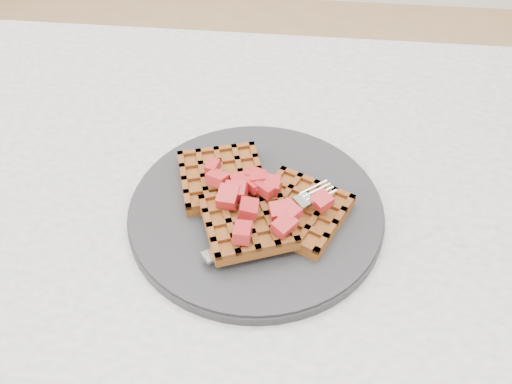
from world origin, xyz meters
TOP-DOWN VIEW (x-y plane):
  - table at (0.00, 0.00)m, footprint 1.20×0.80m
  - plate at (-0.08, -0.01)m, footprint 0.30×0.30m
  - waffles at (-0.08, -0.02)m, footprint 0.22×0.20m
  - strawberry_pile at (-0.08, -0.01)m, footprint 0.15×0.15m
  - fork at (-0.05, -0.04)m, footprint 0.15×0.13m

SIDE VIEW (x-z plane):
  - table at x=0.00m, z-range 0.26..1.01m
  - plate at x=-0.08m, z-range 0.75..0.77m
  - fork at x=-0.05m, z-range 0.77..0.78m
  - waffles at x=-0.08m, z-range 0.76..0.79m
  - strawberry_pile at x=-0.08m, z-range 0.79..0.82m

